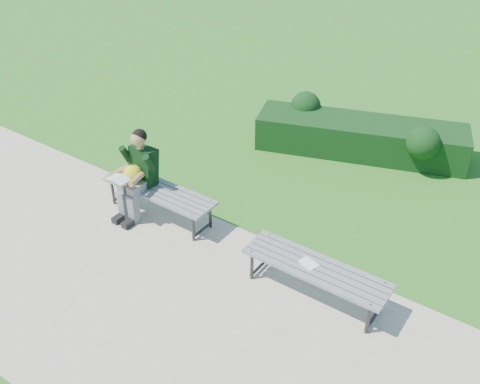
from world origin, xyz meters
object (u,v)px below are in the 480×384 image
bench_left (159,193)px  paper_sheet (308,263)px  seated_boy (137,172)px  bench_right (315,270)px  hedge (360,135)px

bench_left → paper_sheet: size_ratio=7.02×
bench_left → seated_boy: bearing=-161.9°
bench_right → seated_boy: seated_boy is taller
hedge → bench_right: size_ratio=2.05×
seated_boy → paper_sheet: size_ratio=5.13×
hedge → bench_right: hedge is taller
seated_boy → paper_sheet: 2.86m
hedge → bench_right: (1.07, -3.65, 0.08)m
hedge → seated_boy: bearing=-117.8°
paper_sheet → hedge: bearing=104.9°
hedge → bench_right: bearing=-73.7°
bench_left → seated_boy: (-0.30, -0.10, 0.30)m
hedge → paper_sheet: size_ratio=14.40×
bench_left → bench_right: 2.66m
seated_boy → paper_sheet: (2.85, -0.08, -0.24)m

